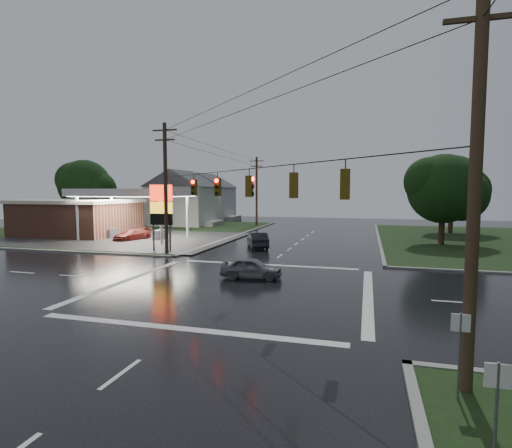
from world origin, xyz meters
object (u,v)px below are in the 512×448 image
(gas_station, at_px, (86,214))
(house_far, at_px, (206,196))
(pylon_sign, at_px, (161,206))
(house_near, at_px, (182,197))
(utility_pole_se, at_px, (475,177))
(car_pump, at_px, (132,234))
(car_crossing, at_px, (251,268))
(tree_ne_near, at_px, (445,189))
(tree_ne_far, at_px, (453,184))
(car_north, at_px, (258,240))
(utility_pole_nw, at_px, (166,187))
(utility_pole_n, at_px, (257,190))
(tree_nw_behind, at_px, (86,185))

(gas_station, xyz_separation_m, house_far, (3.73, 28.30, 1.86))
(pylon_sign, relative_size, house_near, 0.54)
(pylon_sign, xyz_separation_m, utility_pole_se, (20.00, -20.00, 1.71))
(house_far, bearing_deg, house_near, -85.24)
(pylon_sign, height_order, car_pump, pylon_sign)
(house_near, bearing_deg, utility_pole_se, -56.21)
(car_crossing, bearing_deg, tree_ne_near, -41.93)
(pylon_sign, distance_m, tree_ne_near, 27.23)
(car_pump, bearing_deg, tree_ne_far, 43.27)
(tree_ne_near, xyz_separation_m, car_north, (-17.20, -6.78, -4.82))
(utility_pole_nw, xyz_separation_m, car_pump, (-8.21, 7.53, -5.08))
(utility_pole_nw, bearing_deg, car_pump, 137.48)
(gas_station, height_order, utility_pole_n, utility_pole_n)
(tree_ne_far, bearing_deg, house_near, 176.99)
(pylon_sign, distance_m, car_crossing, 13.75)
(utility_pole_se, distance_m, car_pump, 38.34)
(utility_pole_n, bearing_deg, car_pump, -111.37)
(tree_ne_near, bearing_deg, car_north, -158.50)
(car_pump, bearing_deg, car_north, 10.28)
(car_north, bearing_deg, gas_station, -34.30)
(pylon_sign, bearing_deg, utility_pole_nw, -45.00)
(gas_station, height_order, car_north, gas_station)
(car_crossing, bearing_deg, tree_ne_far, -34.65)
(gas_station, relative_size, car_pump, 5.91)
(utility_pole_nw, relative_size, utility_pole_se, 1.00)
(car_crossing, bearing_deg, pylon_sign, 46.26)
(tree_ne_near, bearing_deg, car_crossing, -125.66)
(utility_pole_n, relative_size, tree_nw_behind, 1.05)
(gas_station, bearing_deg, car_crossing, -33.90)
(car_crossing, bearing_deg, car_north, 7.49)
(pylon_sign, xyz_separation_m, house_far, (-11.45, 37.50, 0.39))
(house_far, distance_m, tree_ne_near, 44.50)
(house_far, bearing_deg, utility_pole_n, -38.77)
(tree_ne_near, distance_m, car_pump, 32.61)
(car_pump, bearing_deg, house_far, 115.12)
(tree_nw_behind, bearing_deg, car_north, -25.65)
(utility_pole_nw, bearing_deg, utility_pole_n, 90.00)
(car_north, bearing_deg, tree_ne_far, -160.20)
(tree_ne_far, distance_m, car_pump, 39.16)
(pylon_sign, bearing_deg, car_north, 32.39)
(utility_pole_n, relative_size, house_far, 0.95)
(car_north, height_order, car_pump, car_north)
(house_near, bearing_deg, tree_ne_near, -21.76)
(tree_nw_behind, relative_size, car_pump, 2.26)
(utility_pole_se, relative_size, tree_ne_near, 1.22)
(house_near, xyz_separation_m, car_crossing, (21.03, -33.61, -3.76))
(tree_nw_behind, bearing_deg, house_far, 56.56)
(house_near, bearing_deg, tree_nw_behind, -155.02)
(utility_pole_se, relative_size, car_north, 2.45)
(tree_nw_behind, xyz_separation_m, car_crossing, (33.92, -27.60, -5.54))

